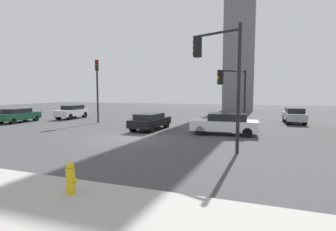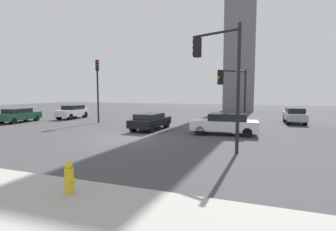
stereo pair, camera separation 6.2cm
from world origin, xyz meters
name	(u,v)px [view 1 (the left image)]	position (x,y,z in m)	size (l,w,h in m)	color
ground_plane	(129,138)	(0.00, 0.00, 0.00)	(100.28, 100.28, 0.00)	#424244
traffic_light_0	(218,65)	(5.72, -1.51, 4.18)	(2.51, 1.14, 6.00)	black
traffic_light_1	(232,86)	(5.70, 6.22, 3.36)	(2.04, 2.07, 4.68)	black
traffic_light_2	(97,80)	(-6.81, 6.40, 4.10)	(0.45, 0.48, 5.95)	black
fire_hydrant	(71,178)	(2.89, -8.65, 0.56)	(0.34, 0.24, 0.86)	gold
car_0	(294,115)	(10.87, 11.97, 0.78)	(1.69, 4.03, 1.46)	#ADB2B7
car_1	(150,121)	(-0.19, 3.75, 0.70)	(1.95, 4.31, 1.28)	black
car_2	(18,115)	(-14.18, 3.98, 0.72)	(2.02, 4.23, 1.35)	#19472D
car_3	(225,123)	(5.52, 3.44, 0.77)	(4.55, 2.18, 1.45)	silver
car_4	(72,112)	(-11.79, 8.67, 0.79)	(1.94, 4.03, 1.48)	silver
skyline_tower	(241,4)	(4.69, 28.13, 16.77)	(4.60, 4.60, 33.55)	slate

